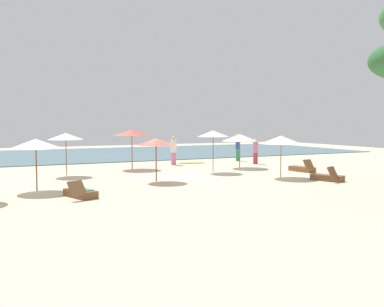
% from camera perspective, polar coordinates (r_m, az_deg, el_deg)
% --- Properties ---
extents(ground_plane, '(60.00, 60.00, 0.00)m').
position_cam_1_polar(ground_plane, '(21.48, -3.50, -3.29)').
color(ground_plane, beige).
extents(ocean_water, '(48.00, 16.00, 0.06)m').
position_cam_1_polar(ocean_water, '(37.70, -13.25, -0.10)').
color(ocean_water, slate).
rests_on(ocean_water, ground_plane).
extents(umbrella_0, '(1.76, 1.76, 2.33)m').
position_cam_1_polar(umbrella_0, '(23.88, 2.81, 2.64)').
color(umbrella_0, brown).
rests_on(umbrella_0, ground_plane).
extents(umbrella_1, '(2.07, 2.07, 2.11)m').
position_cam_1_polar(umbrella_1, '(22.05, 11.69, 1.79)').
color(umbrella_1, brown).
rests_on(umbrella_1, ground_plane).
extents(umbrella_2, '(2.04, 2.04, 2.12)m').
position_cam_1_polar(umbrella_2, '(18.48, -19.93, 1.23)').
color(umbrella_2, brown).
rests_on(umbrella_2, ground_plane).
extents(umbrella_3, '(1.82, 1.82, 2.22)m').
position_cam_1_polar(umbrella_3, '(23.19, -16.33, 2.19)').
color(umbrella_3, brown).
rests_on(umbrella_3, ground_plane).
extents(umbrella_5, '(2.17, 2.17, 2.06)m').
position_cam_1_polar(umbrella_5, '(26.36, 6.33, 2.10)').
color(umbrella_5, brown).
rests_on(umbrella_5, ground_plane).
extents(umbrella_6, '(2.21, 2.21, 2.34)m').
position_cam_1_polar(umbrella_6, '(25.74, -7.95, 2.75)').
color(umbrella_6, olive).
rests_on(umbrella_6, ground_plane).
extents(umbrella_7, '(1.79, 1.79, 2.02)m').
position_cam_1_polar(umbrella_7, '(20.26, -4.77, 1.53)').
color(umbrella_7, brown).
rests_on(umbrella_7, ground_plane).
extents(lounger_0, '(1.13, 1.78, 0.70)m').
position_cam_1_polar(lounger_0, '(16.59, -14.54, -5.04)').
color(lounger_0, brown).
rests_on(lounger_0, ground_plane).
extents(lounger_1, '(0.84, 1.72, 0.73)m').
position_cam_1_polar(lounger_1, '(25.05, 14.40, -1.95)').
color(lounger_1, brown).
rests_on(lounger_1, ground_plane).
extents(lounger_2, '(1.17, 1.73, 0.75)m').
position_cam_1_polar(lounger_2, '(21.50, 17.48, -3.01)').
color(lounger_2, brown).
rests_on(lounger_2, ground_plane).
extents(person_0, '(0.53, 0.53, 1.86)m').
position_cam_1_polar(person_0, '(28.07, -2.45, 0.40)').
color(person_0, '#D17299').
rests_on(person_0, ground_plane).
extents(person_1, '(0.47, 0.47, 1.70)m').
position_cam_1_polar(person_1, '(29.02, 8.38, 0.32)').
color(person_1, '#BF3338').
rests_on(person_1, ground_plane).
extents(person_3, '(0.40, 0.40, 1.96)m').
position_cam_1_polar(person_3, '(30.97, 6.05, 0.90)').
color(person_3, '#338C59').
rests_on(person_3, ground_plane).
extents(surfboard, '(1.92, 0.89, 0.07)m').
position_cam_1_polar(surfboard, '(29.13, -0.05, -1.23)').
color(surfboard, gold).
rests_on(surfboard, ground_plane).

